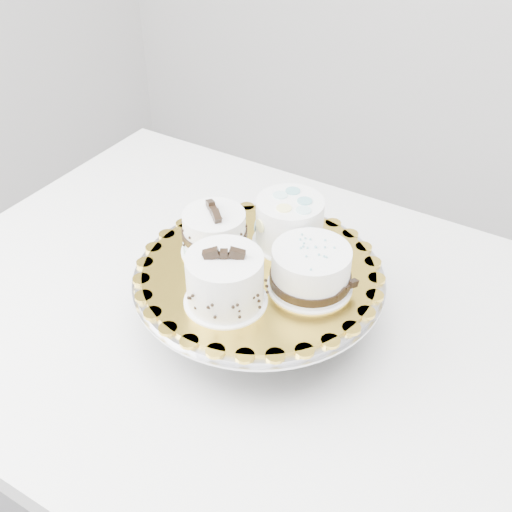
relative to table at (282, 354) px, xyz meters
The scene contains 7 objects.
table is the anchor object (origin of this frame).
cake_stand 0.15m from the table, 159.45° to the right, with size 0.39×0.39×0.11m.
cake_board 0.18m from the table, 159.45° to the right, with size 0.36×0.36×0.01m, color gold.
cake_swirl 0.24m from the table, 111.39° to the right, with size 0.15×0.15×0.10m.
cake_banded 0.25m from the table, behind, with size 0.14×0.14×0.09m.
cake_dots 0.23m from the table, 115.00° to the left, with size 0.13×0.13×0.08m.
cake_ribbon 0.22m from the table, ahead, with size 0.14×0.14×0.07m.
Camera 1 is at (0.27, -0.49, 1.48)m, focal length 45.00 mm.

